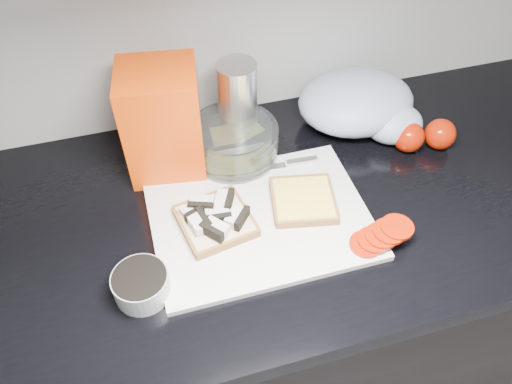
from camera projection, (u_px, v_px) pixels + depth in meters
base_cabinet at (291, 312)px, 1.33m from camera, size 3.50×0.60×0.86m
countertop at (303, 200)px, 1.00m from camera, size 3.50×0.64×0.04m
cutting_board at (260, 219)px, 0.93m from camera, size 0.40×0.30×0.01m
bread_left at (215, 219)px, 0.91m from camera, size 0.15×0.15×0.04m
bread_right at (303, 200)px, 0.95m from camera, size 0.14×0.14×0.02m
tomato_slices at (381, 236)px, 0.88m from camera, size 0.13×0.08×0.03m
knife at (281, 165)px, 1.02m from camera, size 0.21×0.03×0.01m
seed_tub at (141, 284)px, 0.81m from camera, size 0.09×0.09×0.05m
tub_lid at (223, 192)px, 0.98m from camera, size 0.10×0.10×0.01m
glass_bowl at (233, 143)px, 1.03m from camera, size 0.19×0.19×0.08m
bread_bag at (163, 122)px, 0.96m from camera, size 0.16×0.15×0.23m
steel_canister at (238, 105)px, 1.02m from camera, size 0.08×0.08×0.19m
grocery_bag at (361, 105)px, 1.09m from camera, size 0.27×0.24×0.11m
whole_tomatoes at (424, 136)px, 1.05m from camera, size 0.13×0.08×0.07m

